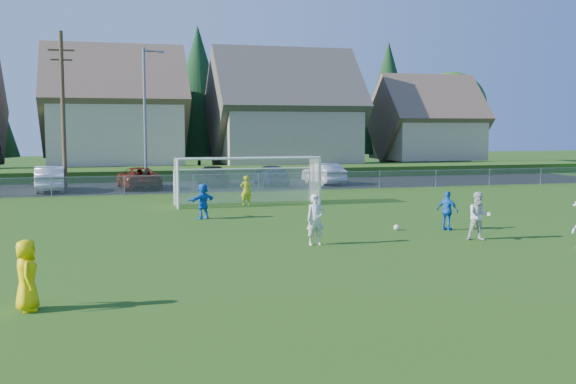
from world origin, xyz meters
name	(u,v)px	position (x,y,z in m)	size (l,w,h in m)	color
ground	(361,265)	(0.00, 0.00, 0.00)	(160.00, 160.00, 0.00)	#193D0C
asphalt_lot	(212,186)	(0.00, 27.50, 0.01)	(60.00, 60.00, 0.00)	black
grass_embankment	(197,173)	(0.00, 35.00, 0.40)	(70.00, 6.00, 0.80)	#1E420F
soccer_ball	(396,227)	(3.81, 5.89, 0.11)	(0.22, 0.22, 0.22)	white
referee	(27,275)	(-8.85, -2.58, 0.79)	(0.77, 0.50, 1.58)	#FFDC05
player_white_a	(316,220)	(-0.24, 3.62, 0.87)	(0.63, 0.42, 1.74)	silver
player_white_b	(479,216)	(5.65, 2.99, 0.86)	(0.84, 0.65, 1.72)	silver
player_blue_a	(447,211)	(5.74, 5.40, 0.76)	(0.89, 0.37, 1.52)	blue
player_blue_b	(203,201)	(-2.99, 11.19, 0.78)	(1.45, 0.46, 1.57)	blue
goalkeeper	(246,191)	(-0.15, 15.50, 0.77)	(0.56, 0.37, 1.54)	yellow
car_b	(50,179)	(-10.35, 26.24, 0.80)	(1.68, 4.83, 1.59)	silver
car_c	(139,178)	(-4.94, 26.74, 0.70)	(2.32, 5.04, 1.40)	#65180B
car_d	(212,176)	(0.02, 27.40, 0.68)	(1.90, 4.69, 1.36)	black
car_e	(271,175)	(3.91, 26.47, 0.74)	(1.75, 4.36, 1.48)	#131E43
car_f	(324,174)	(7.78, 26.71, 0.73)	(1.55, 4.46, 1.47)	silver
soccer_goal	(247,173)	(0.00, 16.05, 1.63)	(7.42, 1.90, 2.50)	white
chainlink_fence	(226,183)	(0.00, 22.00, 0.63)	(52.06, 0.06, 1.20)	gray
streetlight	(146,114)	(-4.45, 26.00, 4.84)	(1.38, 0.18, 9.00)	slate
utility_pole	(63,109)	(-9.50, 27.00, 5.15)	(1.60, 0.26, 10.00)	#473321
houses_row	(207,90)	(1.97, 42.46, 7.33)	(53.90, 11.45, 13.27)	tan
tree_row	(188,97)	(1.04, 48.74, 6.91)	(65.98, 12.36, 13.80)	#382616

